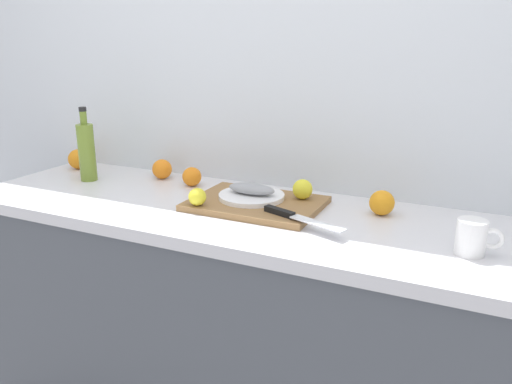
# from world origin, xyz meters

# --- Properties ---
(back_wall) EXTENTS (3.20, 0.05, 2.50)m
(back_wall) POSITION_xyz_m (0.00, 0.33, 1.25)
(back_wall) COLOR silver
(back_wall) RESTS_ON ground_plane
(kitchen_counter) EXTENTS (2.00, 0.60, 0.90)m
(kitchen_counter) POSITION_xyz_m (0.00, 0.00, 0.45)
(kitchen_counter) COLOR #4C5159
(kitchen_counter) RESTS_ON ground_plane
(cutting_board) EXTENTS (0.42, 0.31, 0.02)m
(cutting_board) POSITION_xyz_m (0.02, 0.05, 0.91)
(cutting_board) COLOR olive
(cutting_board) RESTS_ON kitchen_counter
(white_plate) EXTENTS (0.22, 0.22, 0.01)m
(white_plate) POSITION_xyz_m (-0.01, 0.06, 0.93)
(white_plate) COLOR white
(white_plate) RESTS_ON cutting_board
(fish_fillet) EXTENTS (0.17, 0.07, 0.04)m
(fish_fillet) POSITION_xyz_m (-0.01, 0.06, 0.95)
(fish_fillet) COLOR gray
(fish_fillet) RESTS_ON white_plate
(chef_knife) EXTENTS (0.28, 0.12, 0.02)m
(chef_knife) POSITION_xyz_m (0.19, -0.06, 0.93)
(chef_knife) COLOR silver
(chef_knife) RESTS_ON cutting_board
(lemon_0) EXTENTS (0.07, 0.07, 0.07)m
(lemon_0) POSITION_xyz_m (0.15, 0.13, 0.95)
(lemon_0) COLOR yellow
(lemon_0) RESTS_ON cutting_board
(lemon_1) EXTENTS (0.06, 0.06, 0.06)m
(lemon_1) POSITION_xyz_m (-0.13, -0.08, 0.95)
(lemon_1) COLOR yellow
(lemon_1) RESTS_ON cutting_board
(olive_oil_bottle) EXTENTS (0.06, 0.06, 0.29)m
(olive_oil_bottle) POSITION_xyz_m (-0.72, 0.06, 1.02)
(olive_oil_bottle) COLOR olive
(olive_oil_bottle) RESTS_ON kitchen_counter
(coffee_mug_0) EXTENTS (0.12, 0.08, 0.09)m
(coffee_mug_0) POSITION_xyz_m (0.68, -0.07, 0.95)
(coffee_mug_0) COLOR white
(coffee_mug_0) RESTS_ON kitchen_counter
(orange_0) EXTENTS (0.08, 0.08, 0.08)m
(orange_0) POSITION_xyz_m (0.41, 0.14, 0.94)
(orange_0) COLOR orange
(orange_0) RESTS_ON kitchen_counter
(orange_1) EXTENTS (0.07, 0.07, 0.07)m
(orange_1) POSITION_xyz_m (-0.31, 0.17, 0.94)
(orange_1) COLOR orange
(orange_1) RESTS_ON kitchen_counter
(orange_2) EXTENTS (0.08, 0.08, 0.08)m
(orange_2) POSITION_xyz_m (-0.89, 0.19, 0.94)
(orange_2) COLOR orange
(orange_2) RESTS_ON kitchen_counter
(orange_3) EXTENTS (0.08, 0.08, 0.08)m
(orange_3) POSITION_xyz_m (-0.47, 0.20, 0.94)
(orange_3) COLOR orange
(orange_3) RESTS_ON kitchen_counter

